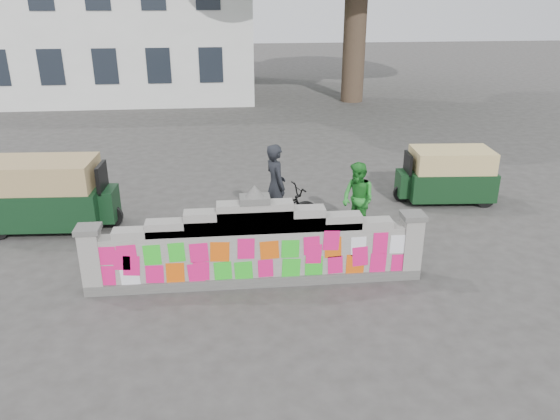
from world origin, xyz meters
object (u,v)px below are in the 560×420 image
(cyclist_rider, at_px, (276,196))
(rickshaw_right, at_px, (447,175))
(cyclist_bike, at_px, (276,212))
(rickshaw_left, at_px, (49,194))
(pedestrian, at_px, (358,199))

(cyclist_rider, bearing_deg, rickshaw_right, -88.19)
(cyclist_bike, height_order, rickshaw_left, rickshaw_left)
(cyclist_rider, bearing_deg, cyclist_bike, 72.04)
(cyclist_rider, xyz_separation_m, pedestrian, (1.87, -0.13, -0.10))
(cyclist_rider, distance_m, rickshaw_right, 5.03)
(cyclist_bike, xyz_separation_m, pedestrian, (1.87, -0.13, 0.29))
(pedestrian, xyz_separation_m, rickshaw_right, (2.87, 1.83, -0.11))
(cyclist_bike, bearing_deg, rickshaw_left, 61.91)
(pedestrian, bearing_deg, cyclist_bike, -124.27)
(pedestrian, height_order, rickshaw_right, pedestrian)
(rickshaw_left, bearing_deg, cyclist_bike, -7.01)
(pedestrian, height_order, rickshaw_left, pedestrian)
(rickshaw_left, xyz_separation_m, rickshaw_right, (9.96, 0.77, -0.13))
(rickshaw_left, bearing_deg, cyclist_rider, -7.01)
(cyclist_rider, relative_size, rickshaw_right, 0.73)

